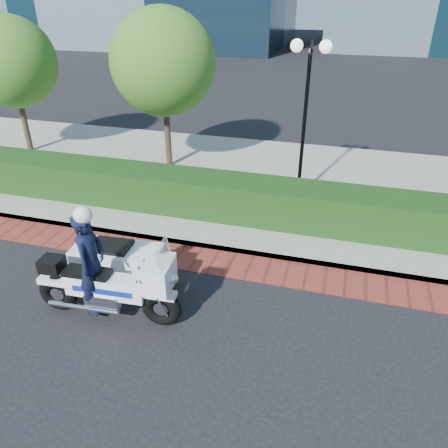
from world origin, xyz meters
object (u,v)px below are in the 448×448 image
(tree_a, at_px, (11,62))
(police_motorcycle, at_px, (110,269))
(tree_b, at_px, (163,63))
(lamppost, at_px, (307,98))

(tree_a, relative_size, police_motorcycle, 1.62)
(tree_a, height_order, police_motorcycle, tree_a)
(tree_a, height_order, tree_b, tree_b)
(lamppost, relative_size, tree_a, 0.92)
(tree_b, distance_m, police_motorcycle, 7.55)
(tree_a, xyz_separation_m, tree_b, (5.50, 0.00, 0.21))
(police_motorcycle, bearing_deg, lamppost, 58.97)
(tree_b, xyz_separation_m, police_motorcycle, (1.62, -6.88, -2.65))
(tree_b, bearing_deg, police_motorcycle, -76.73)
(lamppost, relative_size, police_motorcycle, 1.49)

